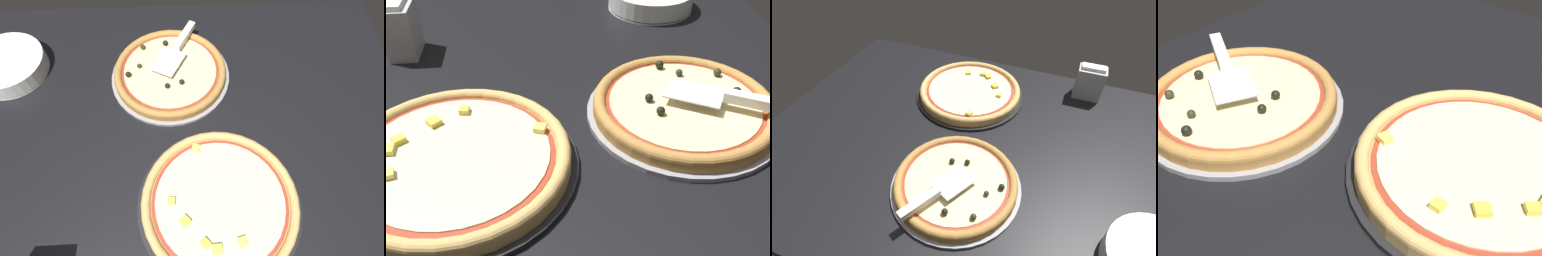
% 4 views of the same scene
% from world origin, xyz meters
% --- Properties ---
extents(ground_plane, '(1.49, 1.05, 0.04)m').
position_xyz_m(ground_plane, '(0.00, 0.00, -0.02)').
color(ground_plane, black).
extents(pizza_pan_front, '(0.38, 0.38, 0.01)m').
position_xyz_m(pizza_pan_front, '(-0.01, -0.18, 0.01)').
color(pizza_pan_front, '#939399').
rests_on(pizza_pan_front, ground_plane).
extents(pizza_front, '(0.36, 0.36, 0.04)m').
position_xyz_m(pizza_front, '(-0.01, -0.18, 0.03)').
color(pizza_front, '#B77F3D').
rests_on(pizza_front, pizza_pan_front).
extents(pizza_pan_back, '(0.42, 0.42, 0.01)m').
position_xyz_m(pizza_pan_back, '(-0.13, 0.25, 0.01)').
color(pizza_pan_back, black).
rests_on(pizza_pan_back, ground_plane).
extents(pizza_back, '(0.39, 0.39, 0.04)m').
position_xyz_m(pizza_back, '(-0.13, 0.25, 0.03)').
color(pizza_back, '#DBAD60').
rests_on(pizza_back, pizza_pan_back).
extents(serving_spatula, '(0.15, 0.23, 0.02)m').
position_xyz_m(serving_spatula, '(-0.04, -0.27, 0.06)').
color(serving_spatula, silver).
rests_on(serving_spatula, pizza_front).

